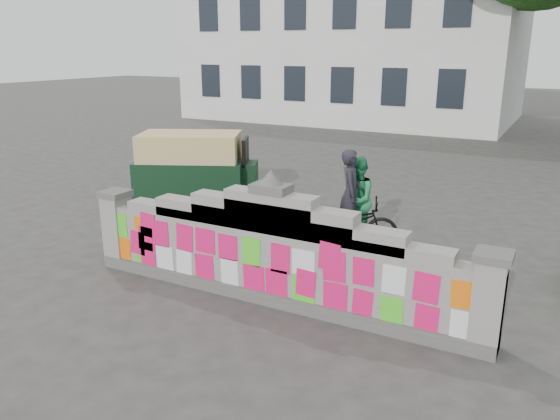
{
  "coord_description": "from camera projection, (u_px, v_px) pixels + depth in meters",
  "views": [
    {
      "loc": [
        3.64,
        -6.5,
        3.65
      ],
      "look_at": [
        -0.39,
        1.0,
        1.1
      ],
      "focal_mm": 35.0,
      "sensor_mm": 36.0,
      "label": 1
    }
  ],
  "objects": [
    {
      "name": "cyclist_bike",
      "position": [
        349.0,
        223.0,
        10.26
      ],
      "size": [
        1.93,
        1.23,
        0.96
      ],
      "primitive_type": "imported",
      "rotation": [
        0.0,
        0.0,
        1.92
      ],
      "color": "black",
      "rests_on": "ground"
    },
    {
      "name": "rickshaw_left",
      "position": [
        194.0,
        166.0,
        13.31
      ],
      "size": [
        3.09,
        2.36,
        1.67
      ],
      "rotation": [
        0.0,
        0.0,
        0.44
      ],
      "color": "black",
      "rests_on": "ground"
    },
    {
      "name": "pedestrian",
      "position": [
        356.0,
        200.0,
        10.45
      ],
      "size": [
        0.86,
        0.97,
        1.68
      ],
      "primitive_type": "imported",
      "rotation": [
        0.0,
        0.0,
        -1.25
      ],
      "color": "#2A9C5C",
      "rests_on": "ground"
    },
    {
      "name": "ground",
      "position": [
        272.0,
        300.0,
        8.19
      ],
      "size": [
        100.0,
        100.0,
        0.0
      ],
      "primitive_type": "plane",
      "color": "#383533",
      "rests_on": "ground"
    },
    {
      "name": "building",
      "position": [
        358.0,
        40.0,
        28.76
      ],
      "size": [
        16.0,
        10.0,
        8.9
      ],
      "color": "silver",
      "rests_on": "ground"
    },
    {
      "name": "parapet_wall",
      "position": [
        271.0,
        254.0,
        7.97
      ],
      "size": [
        6.48,
        0.44,
        2.01
      ],
      "color": "#4C4C49",
      "rests_on": "ground"
    },
    {
      "name": "cyclist_rider",
      "position": [
        350.0,
        206.0,
        10.16
      ],
      "size": [
        0.57,
        0.69,
        1.62
      ],
      "primitive_type": "imported",
      "rotation": [
        0.0,
        0.0,
        1.92
      ],
      "color": "#24222A",
      "rests_on": "ground"
    }
  ]
}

